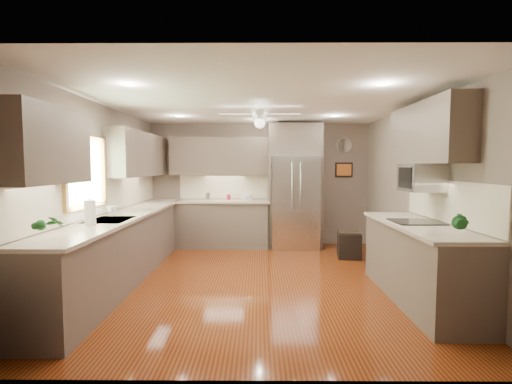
{
  "coord_description": "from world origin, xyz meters",
  "views": [
    {
      "loc": [
        -0.02,
        -5.2,
        1.62
      ],
      "look_at": [
        -0.06,
        0.6,
        1.22
      ],
      "focal_mm": 26.0,
      "sensor_mm": 36.0,
      "label": 1
    }
  ],
  "objects_px": {
    "canister_b": "(208,197)",
    "canister_d": "(229,197)",
    "soap_bottle": "(112,209)",
    "paper_towel": "(90,213)",
    "potted_plant_right": "(462,222)",
    "potted_plant_left": "(49,224)",
    "bowl": "(247,199)",
    "stool": "(349,245)",
    "microwave": "(421,178)",
    "refrigerator": "(294,188)"
  },
  "relations": [
    {
      "from": "canister_b",
      "to": "canister_d",
      "type": "distance_m",
      "value": 0.42
    },
    {
      "from": "soap_bottle",
      "to": "paper_towel",
      "type": "relative_size",
      "value": 0.54
    },
    {
      "from": "soap_bottle",
      "to": "potted_plant_right",
      "type": "distance_m",
      "value": 4.33
    },
    {
      "from": "soap_bottle",
      "to": "potted_plant_left",
      "type": "bearing_deg",
      "value": -85.84
    },
    {
      "from": "bowl",
      "to": "paper_towel",
      "type": "bearing_deg",
      "value": -118.81
    },
    {
      "from": "soap_bottle",
      "to": "canister_d",
      "type": "bearing_deg",
      "value": 57.35
    },
    {
      "from": "canister_b",
      "to": "stool",
      "type": "relative_size",
      "value": 0.33
    },
    {
      "from": "soap_bottle",
      "to": "stool",
      "type": "bearing_deg",
      "value": 19.77
    },
    {
      "from": "microwave",
      "to": "paper_towel",
      "type": "bearing_deg",
      "value": -174.38
    },
    {
      "from": "canister_b",
      "to": "soap_bottle",
      "type": "distance_m",
      "value": 2.5
    },
    {
      "from": "canister_b",
      "to": "potted_plant_right",
      "type": "relative_size",
      "value": 0.49
    },
    {
      "from": "potted_plant_right",
      "to": "paper_towel",
      "type": "height_order",
      "value": "potted_plant_right"
    },
    {
      "from": "canister_d",
      "to": "bowl",
      "type": "height_order",
      "value": "canister_d"
    },
    {
      "from": "soap_bottle",
      "to": "paper_towel",
      "type": "xyz_separation_m",
      "value": [
        0.1,
        -0.91,
        0.05
      ]
    },
    {
      "from": "refrigerator",
      "to": "stool",
      "type": "distance_m",
      "value": 1.57
    },
    {
      "from": "soap_bottle",
      "to": "potted_plant_left",
      "type": "height_order",
      "value": "potted_plant_left"
    },
    {
      "from": "canister_d",
      "to": "potted_plant_left",
      "type": "height_order",
      "value": "potted_plant_left"
    },
    {
      "from": "refrigerator",
      "to": "paper_towel",
      "type": "xyz_separation_m",
      "value": [
        -2.68,
        -3.1,
        -0.11
      ]
    },
    {
      "from": "canister_d",
      "to": "microwave",
      "type": "bearing_deg",
      "value": -46.51
    },
    {
      "from": "potted_plant_right",
      "to": "potted_plant_left",
      "type": "bearing_deg",
      "value": -178.38
    },
    {
      "from": "refrigerator",
      "to": "microwave",
      "type": "height_order",
      "value": "refrigerator"
    },
    {
      "from": "microwave",
      "to": "stool",
      "type": "relative_size",
      "value": 1.17
    },
    {
      "from": "canister_b",
      "to": "canister_d",
      "type": "xyz_separation_m",
      "value": [
        0.42,
        0.0,
        -0.01
      ]
    },
    {
      "from": "canister_d",
      "to": "soap_bottle",
      "type": "height_order",
      "value": "soap_bottle"
    },
    {
      "from": "potted_plant_left",
      "to": "bowl",
      "type": "relative_size",
      "value": 1.31
    },
    {
      "from": "potted_plant_right",
      "to": "refrigerator",
      "type": "bearing_deg",
      "value": 107.24
    },
    {
      "from": "refrigerator",
      "to": "paper_towel",
      "type": "bearing_deg",
      "value": -130.79
    },
    {
      "from": "microwave",
      "to": "soap_bottle",
      "type": "bearing_deg",
      "value": 172.85
    },
    {
      "from": "potted_plant_left",
      "to": "potted_plant_right",
      "type": "distance_m",
      "value": 3.85
    },
    {
      "from": "potted_plant_left",
      "to": "bowl",
      "type": "height_order",
      "value": "potted_plant_left"
    },
    {
      "from": "canister_b",
      "to": "potted_plant_right",
      "type": "xyz_separation_m",
      "value": [
        2.94,
        -3.96,
        0.09
      ]
    },
    {
      "from": "stool",
      "to": "paper_towel",
      "type": "distance_m",
      "value": 4.29
    },
    {
      "from": "refrigerator",
      "to": "microwave",
      "type": "xyz_separation_m",
      "value": [
        1.33,
        -2.71,
        0.29
      ]
    },
    {
      "from": "microwave",
      "to": "refrigerator",
      "type": "bearing_deg",
      "value": 116.09
    },
    {
      "from": "potted_plant_right",
      "to": "microwave",
      "type": "xyz_separation_m",
      "value": [
        0.12,
        1.17,
        0.38
      ]
    },
    {
      "from": "canister_b",
      "to": "soap_bottle",
      "type": "bearing_deg",
      "value": -114.52
    },
    {
      "from": "potted_plant_left",
      "to": "stool",
      "type": "relative_size",
      "value": 0.66
    },
    {
      "from": "potted_plant_left",
      "to": "stool",
      "type": "bearing_deg",
      "value": 41.39
    },
    {
      "from": "potted_plant_left",
      "to": "potted_plant_right",
      "type": "height_order",
      "value": "same"
    },
    {
      "from": "canister_d",
      "to": "soap_bottle",
      "type": "relative_size",
      "value": 0.62
    },
    {
      "from": "microwave",
      "to": "paper_towel",
      "type": "relative_size",
      "value": 1.72
    },
    {
      "from": "bowl",
      "to": "stool",
      "type": "xyz_separation_m",
      "value": [
        1.84,
        -0.91,
        -0.73
      ]
    },
    {
      "from": "canister_d",
      "to": "potted_plant_right",
      "type": "bearing_deg",
      "value": -57.51
    },
    {
      "from": "canister_b",
      "to": "microwave",
      "type": "relative_size",
      "value": 0.28
    },
    {
      "from": "bowl",
      "to": "refrigerator",
      "type": "relative_size",
      "value": 0.1
    },
    {
      "from": "potted_plant_left",
      "to": "paper_towel",
      "type": "bearing_deg",
      "value": 91.98
    },
    {
      "from": "canister_b",
      "to": "stool",
      "type": "xyz_separation_m",
      "value": [
        2.63,
        -0.96,
        -0.77
      ]
    },
    {
      "from": "bowl",
      "to": "soap_bottle",
      "type": "bearing_deg",
      "value": -129.31
    },
    {
      "from": "canister_b",
      "to": "refrigerator",
      "type": "xyz_separation_m",
      "value": [
        1.74,
        -0.08,
        0.18
      ]
    },
    {
      "from": "refrigerator",
      "to": "paper_towel",
      "type": "height_order",
      "value": "refrigerator"
    }
  ]
}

